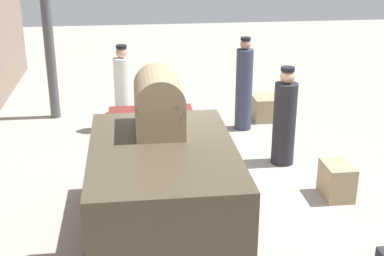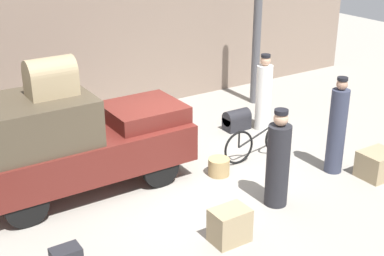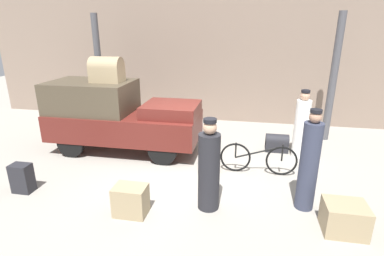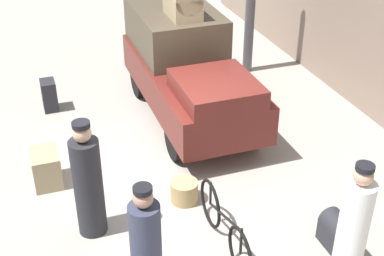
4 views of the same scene
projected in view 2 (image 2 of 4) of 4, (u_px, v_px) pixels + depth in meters
name	position (u px, v px, depth m)	size (l,w,h in m)	color
ground_plane	(189.00, 182.00, 9.79)	(30.00, 30.00, 0.00)	gray
station_building_facade	(92.00, 22.00, 12.09)	(16.00, 0.15, 4.50)	gray
canopy_pillar_right	(257.00, 34.00, 13.08)	(0.21, 0.21, 3.55)	#4C4C51
truck	(68.00, 141.00, 9.11)	(3.88, 1.56, 1.83)	black
bicycle	(259.00, 141.00, 10.60)	(1.70, 0.04, 0.73)	black
wicker_basket	(219.00, 167.00, 9.99)	(0.40, 0.40, 0.33)	tan
porter_carrying_trunk	(337.00, 129.00, 9.86)	(0.33, 0.33, 1.86)	#33384C
porter_standing_middle	(264.00, 95.00, 11.84)	(0.35, 0.35, 1.72)	white
porter_lifting_near_truck	(278.00, 162.00, 8.78)	(0.39, 0.39, 1.70)	#232328
suitcase_small_leather	(377.00, 164.00, 9.89)	(0.65, 0.55, 0.50)	#9E8966
trunk_umber_medium	(230.00, 225.00, 7.96)	(0.57, 0.41, 0.54)	#9E8966
trunk_barrel_dark	(237.00, 120.00, 12.00)	(0.59, 0.34, 0.47)	#232328
trunk_on_truck_roof	(51.00, 77.00, 8.57)	(0.78, 0.50, 0.63)	#9E8966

